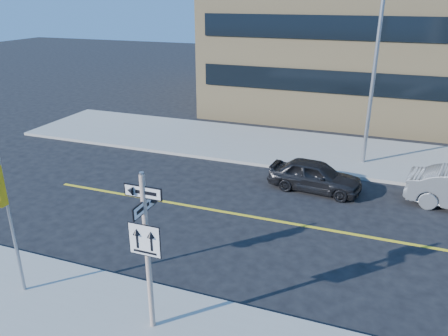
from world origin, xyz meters
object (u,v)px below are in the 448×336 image
at_px(sign_pole, 147,245).
at_px(parked_car_a, 315,176).
at_px(streetlight_a, 375,66).
at_px(traffic_signal, 0,197).

relative_size(sign_pole, parked_car_a, 1.06).
bearing_deg(parked_car_a, streetlight_a, -20.13).
relative_size(parked_car_a, streetlight_a, 0.48).
bearing_deg(parked_car_a, sign_pole, 172.48).
distance_m(traffic_signal, streetlight_a, 15.72).
xyz_separation_m(traffic_signal, streetlight_a, (8.00, 13.42, 1.73)).
bearing_deg(parked_car_a, traffic_signal, 153.23).
xyz_separation_m(sign_pole, streetlight_a, (4.00, 13.27, 2.32)).
bearing_deg(traffic_signal, streetlight_a, 59.20).
distance_m(parked_car_a, streetlight_a, 5.68).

